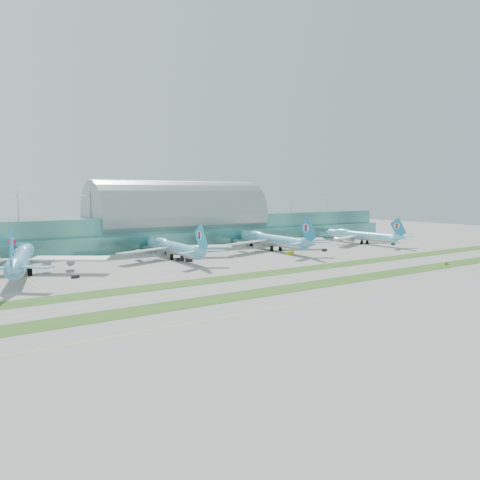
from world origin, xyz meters
TOP-DOWN VIEW (x-y plane):
  - ground at (0.00, 0.00)m, footprint 700.00×700.00m
  - terminal at (0.01, 128.79)m, footprint 340.00×69.10m
  - grass_strip_near at (0.00, -28.00)m, footprint 420.00×12.00m
  - grass_strip_far at (0.00, 2.00)m, footprint 420.00×12.00m
  - taxiline_a at (0.00, -48.00)m, footprint 420.00×0.35m
  - taxiline_b at (0.00, -14.00)m, footprint 420.00×0.35m
  - taxiline_c at (0.00, 18.00)m, footprint 420.00×0.35m
  - taxiline_d at (0.00, 40.00)m, footprint 420.00×0.35m
  - airliner_a at (-110.36, 59.78)m, footprint 71.16×82.07m
  - airliner_b at (-34.78, 67.00)m, footprint 65.24×74.08m
  - airliner_c at (31.12, 66.12)m, footprint 69.83×79.51m
  - airliner_d at (105.32, 61.95)m, footprint 61.57×69.78m
  - gse_b at (-93.84, 38.01)m, footprint 3.47×2.17m
  - gse_c at (-33.29, 52.40)m, footprint 3.92×2.68m
  - gse_d at (-36.36, 56.59)m, footprint 4.42×3.01m
  - gse_e at (27.21, 44.15)m, footprint 4.13×2.24m
  - gse_f at (54.46, 44.64)m, footprint 3.67×2.37m
  - gse_g at (117.46, 43.72)m, footprint 3.91×2.57m
  - gse_h at (127.60, 54.52)m, footprint 3.55×2.53m
  - taxiway_sign_east at (65.49, -28.15)m, footprint 2.47×0.36m

SIDE VIEW (x-z plane):
  - ground at x=0.00m, z-range 0.00..0.00m
  - taxiline_a at x=0.00m, z-range 0.00..0.01m
  - taxiline_b at x=0.00m, z-range 0.00..0.01m
  - taxiline_c at x=0.00m, z-range 0.00..0.01m
  - taxiline_d at x=0.00m, z-range 0.00..0.01m
  - grass_strip_near at x=0.00m, z-range 0.00..0.08m
  - grass_strip_far at x=0.00m, z-range 0.00..0.08m
  - taxiway_sign_east at x=65.49m, z-range -0.01..1.04m
  - gse_h at x=127.60m, z-range 0.00..1.40m
  - gse_b at x=-93.84m, z-range 0.00..1.40m
  - gse_f at x=54.46m, z-range 0.00..1.47m
  - gse_c at x=-33.29m, z-range 0.00..1.56m
  - gse_g at x=117.46m, z-range 0.00..1.58m
  - gse_e at x=27.21m, z-range 0.00..1.67m
  - gse_d at x=-36.36m, z-range 0.00..1.77m
  - airliner_d at x=105.32m, z-range -3.68..15.54m
  - airliner_b at x=-34.78m, z-range -3.91..16.49m
  - airliner_c at x=31.12m, z-range -4.19..17.68m
  - airliner_a at x=-110.36m, z-range -4.38..18.48m
  - terminal at x=0.01m, z-range -3.77..32.23m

